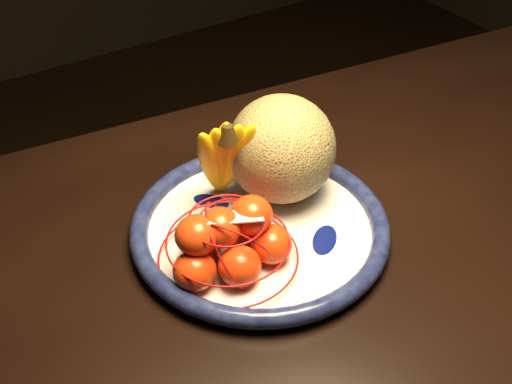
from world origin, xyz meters
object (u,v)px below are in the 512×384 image
dining_table (403,283)px  fruit_bowl (260,227)px  mandarin_bag (228,241)px  banana_bunch (223,156)px  cantaloupe (281,149)px

dining_table → fruit_bowl: 0.23m
dining_table → mandarin_bag: 0.29m
dining_table → banana_bunch: banana_bunch is taller
dining_table → mandarin_bag: bearing=165.4°
fruit_bowl → dining_table: bearing=-36.8°
cantaloupe → dining_table: bearing=-60.1°
cantaloupe → banana_bunch: 0.08m
mandarin_bag → dining_table: bearing=-20.8°
banana_bunch → mandarin_bag: 0.13m
mandarin_bag → cantaloupe: bearing=31.3°
dining_table → mandarin_bag: (-0.24, 0.09, 0.13)m
banana_bunch → mandarin_bag: (-0.06, -0.11, -0.04)m
dining_table → cantaloupe: cantaloupe is taller
dining_table → cantaloupe: 0.27m
dining_table → fruit_bowl: fruit_bowl is taller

